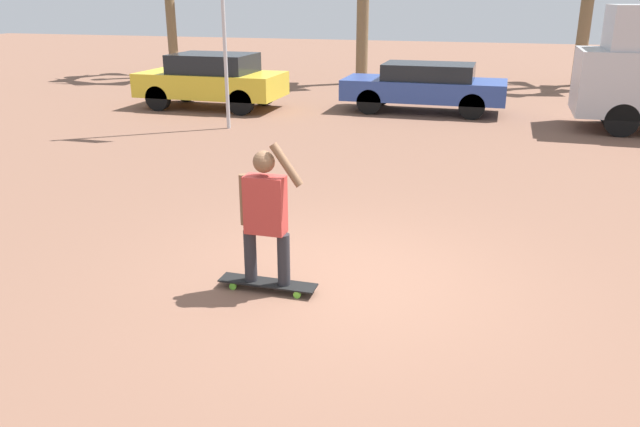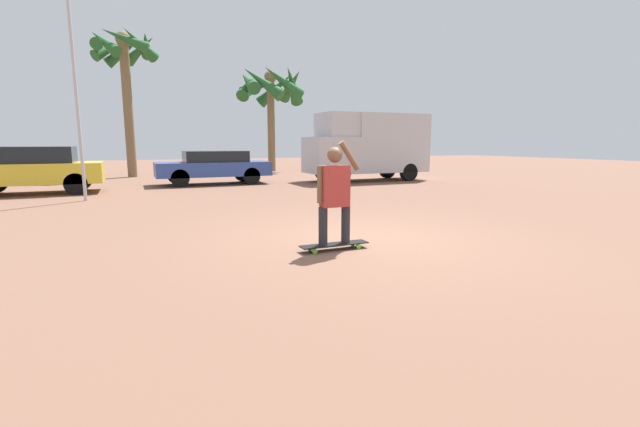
# 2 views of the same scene
# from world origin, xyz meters

# --- Properties ---
(ground_plane) EXTENTS (80.00, 80.00, 0.00)m
(ground_plane) POSITION_xyz_m (0.00, 0.00, 0.00)
(ground_plane) COLOR brown
(skateboard) EXTENTS (1.12, 0.24, 0.10)m
(skateboard) POSITION_xyz_m (-0.77, -0.48, 0.08)
(skateboard) COLOR black
(skateboard) RESTS_ON ground_plane
(person_skateboarder) EXTENTS (0.73, 0.24, 1.62)m
(person_skateboarder) POSITION_xyz_m (-0.77, -0.48, 0.96)
(person_skateboarder) COLOR #28282D
(person_skateboarder) RESTS_ON skateboard
(camper_van) EXTENTS (5.43, 2.03, 2.94)m
(camper_van) POSITION_xyz_m (6.11, 10.30, 1.59)
(camper_van) COLOR black
(camper_van) RESTS_ON ground_plane
(parked_car_blue) EXTENTS (4.49, 1.76, 1.35)m
(parked_car_blue) POSITION_xyz_m (-0.53, 11.39, 0.74)
(parked_car_blue) COLOR black
(parked_car_blue) RESTS_ON ground_plane
(parked_car_yellow) EXTENTS (4.14, 1.94, 1.56)m
(parked_car_yellow) POSITION_xyz_m (-6.57, 10.34, 0.83)
(parked_car_yellow) COLOR black
(parked_car_yellow) RESTS_ON ground_plane
(palm_tree_near_van) EXTENTS (4.29, 4.28, 6.13)m
(palm_tree_near_van) POSITION_xyz_m (4.18, 18.48, 4.91)
(palm_tree_near_van) COLOR brown
(palm_tree_near_van) RESTS_ON ground_plane
(palm_tree_center_background) EXTENTS (3.27, 3.27, 7.02)m
(palm_tree_center_background) POSITION_xyz_m (-3.56, 16.91, 5.73)
(palm_tree_center_background) COLOR brown
(palm_tree_center_background) RESTS_ON ground_plane
(flagpole) EXTENTS (1.05, 0.12, 6.90)m
(flagpole) POSITION_xyz_m (-4.82, 7.73, 4.00)
(flagpole) COLOR #B7B7BC
(flagpole) RESTS_ON ground_plane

